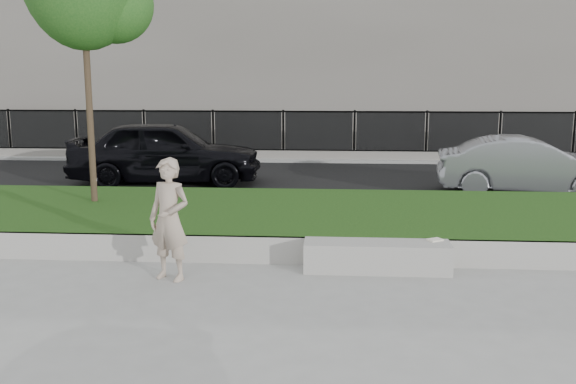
# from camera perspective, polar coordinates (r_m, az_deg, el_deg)

# --- Properties ---
(ground) EXTENTS (90.00, 90.00, 0.00)m
(ground) POSITION_cam_1_polar(r_m,az_deg,el_deg) (8.36, -2.65, -8.43)
(ground) COLOR gray
(ground) RESTS_ON ground
(grass_bank) EXTENTS (34.00, 4.00, 0.40)m
(grass_bank) POSITION_cam_1_polar(r_m,az_deg,el_deg) (11.18, -0.89, -2.50)
(grass_bank) COLOR black
(grass_bank) RESTS_ON ground
(grass_kerb) EXTENTS (34.00, 0.08, 0.40)m
(grass_kerb) POSITION_cam_1_polar(r_m,az_deg,el_deg) (9.29, -1.92, -5.20)
(grass_kerb) COLOR #9D9B93
(grass_kerb) RESTS_ON ground
(street) EXTENTS (34.00, 7.00, 0.04)m
(street) POSITION_cam_1_polar(r_m,az_deg,el_deg) (16.60, 0.72, 1.13)
(street) COLOR black
(street) RESTS_ON ground
(far_pavement) EXTENTS (34.00, 3.00, 0.12)m
(far_pavement) POSITION_cam_1_polar(r_m,az_deg,el_deg) (21.04, 1.42, 3.21)
(far_pavement) COLOR gray
(far_pavement) RESTS_ON ground
(iron_fence) EXTENTS (32.00, 0.30, 1.50)m
(iron_fence) POSITION_cam_1_polar(r_m,az_deg,el_deg) (19.99, 1.30, 4.23)
(iron_fence) COLOR slate
(iron_fence) RESTS_ON far_pavement
(building_facade) EXTENTS (34.00, 10.00, 10.00)m
(building_facade) POSITION_cam_1_polar(r_m,az_deg,el_deg) (27.97, 2.14, 15.14)
(building_facade) COLOR slate
(building_facade) RESTS_ON ground
(stone_bench) EXTENTS (2.02, 0.51, 0.41)m
(stone_bench) POSITION_cam_1_polar(r_m,az_deg,el_deg) (9.03, 7.90, -5.71)
(stone_bench) COLOR #9D9B93
(stone_bench) RESTS_ON ground
(man) EXTENTS (0.70, 0.58, 1.63)m
(man) POSITION_cam_1_polar(r_m,az_deg,el_deg) (8.59, -10.50, -2.42)
(man) COLOR tan
(man) RESTS_ON ground
(book) EXTENTS (0.25, 0.23, 0.02)m
(book) POSITION_cam_1_polar(r_m,az_deg,el_deg) (9.20, 12.93, -4.16)
(book) COLOR white
(book) RESTS_ON stone_bench
(car_dark) EXTENTS (4.80, 2.32, 1.58)m
(car_dark) POSITION_cam_1_polar(r_m,az_deg,el_deg) (16.02, -10.81, 3.54)
(car_dark) COLOR black
(car_dark) RESTS_ON street
(car_silver) EXTENTS (4.03, 1.79, 1.29)m
(car_silver) POSITION_cam_1_polar(r_m,az_deg,el_deg) (15.31, 20.50, 2.19)
(car_silver) COLOR gray
(car_silver) RESTS_ON street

